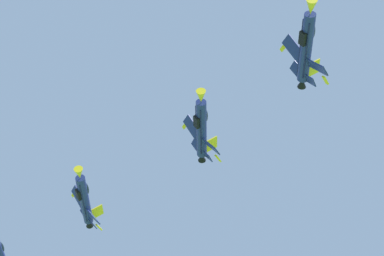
% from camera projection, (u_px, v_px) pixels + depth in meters
% --- Properties ---
extents(fighter_jet_left_wing, '(6.86, 15.77, 8.40)m').
position_uv_depth(fighter_jet_left_wing, '(306.00, 46.00, 102.44)').
color(fighter_jet_left_wing, navy).
extents(fighter_jet_right_wing, '(6.89, 15.77, 8.35)m').
position_uv_depth(fighter_jet_right_wing, '(201.00, 128.00, 114.82)').
color(fighter_jet_right_wing, navy).
extents(fighter_jet_left_outer, '(6.90, 15.77, 8.35)m').
position_uv_depth(fighter_jet_left_outer, '(84.00, 199.00, 125.48)').
color(fighter_jet_left_outer, navy).
extents(fighter_jet_right_outer, '(7.17, 15.77, 7.93)m').
position_uv_depth(fighter_jet_right_outer, '(1.00, 256.00, 137.77)').
color(fighter_jet_right_outer, navy).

